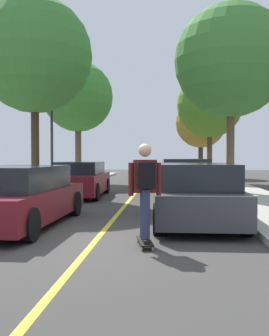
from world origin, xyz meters
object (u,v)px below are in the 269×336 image
parked_car_right_nearest (196,193)px  street_tree_left_near (78,97)px  parked_car_left_nearest (18,196)px  skateboarder (145,186)px  street_tree_right_far (201,123)px  street_tree_right_nearest (231,61)px  skateboard (145,241)px  street_tree_left_nearest (35,55)px  street_tree_right_near (210,105)px  parked_car_right_near (185,179)px  streetlamp (52,124)px  parked_car_left_near (80,180)px

parked_car_right_nearest → street_tree_left_near: size_ratio=0.63×
parked_car_left_nearest → skateboarder: (2.98, -1.84, 0.40)m
parked_car_left_nearest → street_tree_right_far: street_tree_right_far is taller
street_tree_right_nearest → street_tree_right_far: street_tree_right_nearest is taller
skateboard → parked_car_right_nearest: bearing=66.7°
street_tree_left_near → street_tree_left_nearest: bearing=-90.0°
street_tree_right_nearest → street_tree_right_near: 7.84m
parked_car_right_near → street_tree_left_nearest: size_ratio=0.53×
parked_car_right_near → skateboard: size_ratio=4.85×
parked_car_left_nearest → parked_car_right_near: (4.07, 6.42, 0.05)m
street_tree_right_far → street_tree_left_near: bearing=-138.7°
street_tree_right_far → streetlamp: size_ratio=1.19×
skateboard → parked_car_left_nearest: bearing=148.8°
street_tree_left_nearest → skateboard: (4.92, -8.79, -5.56)m
street_tree_left_nearest → skateboard: 11.50m
parked_car_left_near → street_tree_right_far: street_tree_right_far is taller
streetlamp → parked_car_right_nearest: bearing=-53.9°
street_tree_left_near → streetlamp: size_ratio=1.43×
street_tree_right_far → streetlamp: bearing=-120.4°
street_tree_left_nearest → street_tree_right_near: street_tree_left_nearest is taller
parked_car_left_near → skateboarder: bearing=-70.5°
parked_car_left_nearest → street_tree_right_far: bearing=74.7°
parked_car_right_nearest → parked_car_right_near: size_ratio=1.07×
street_tree_right_nearest → street_tree_right_near: (-0.00, 7.80, -0.80)m
parked_car_right_nearest → street_tree_right_near: bearing=82.6°
parked_car_left_near → street_tree_left_nearest: size_ratio=0.57×
skateboarder → street_tree_right_near: bearing=80.2°
street_tree_left_near → street_tree_right_near: size_ratio=1.09×
skateboard → streetlamp: bearing=114.2°
street_tree_right_near → street_tree_right_far: 6.18m
parked_car_left_nearest → skateboard: 3.53m
parked_car_left_nearest → parked_car_left_near: 6.58m
parked_car_right_nearest → street_tree_right_far: bearing=84.8°
street_tree_right_far → skateboard: (-3.03, -23.69, -4.07)m
street_tree_left_near → street_tree_right_nearest: (7.95, -6.98, 0.35)m
parked_car_left_near → skateboard: bearing=-70.5°
parked_car_right_near → streetlamp: (-5.82, 2.27, 2.31)m
parked_car_left_near → skateboarder: skateboarder is taller
parked_car_right_nearest → skateboard: 2.82m
parked_car_right_nearest → street_tree_left_near: street_tree_left_near is taller
skateboarder → parked_car_right_near: bearing=82.5°
parked_car_left_near → street_tree_right_nearest: 7.83m
parked_car_left_nearest → parked_car_right_nearest: (4.06, 0.73, 0.03)m
parked_car_right_nearest → street_tree_left_near: 16.03m
parked_car_left_near → streetlamp: 3.62m
parked_car_right_near → street_tree_left_near: street_tree_left_near is taller
street_tree_left_near → street_tree_right_near: street_tree_left_near is taller
parked_car_right_nearest → street_tree_left_nearest: size_ratio=0.57×
street_tree_left_nearest → street_tree_right_near: (7.95, 8.75, -0.94)m
streetlamp → skateboard: (4.73, -10.49, -2.94)m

